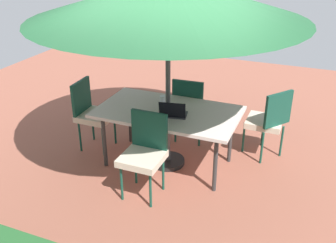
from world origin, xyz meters
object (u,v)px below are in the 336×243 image
chair_north (144,151)px  laptop (173,113)px  chair_south (190,106)px  cup (162,100)px  chair_southwest (268,119)px  dining_table (168,114)px  chair_east (92,111)px

chair_north → laptop: (-0.13, -0.54, 0.27)m
chair_south → cup: size_ratio=9.54×
chair_southwest → cup: bearing=-32.4°
chair_south → chair_north: 1.41m
chair_southwest → cup: chair_southwest is taller
chair_south → laptop: bearing=92.0°
chair_southwest → laptop: bearing=-14.7°
laptop → dining_table: bearing=-60.0°
chair_east → laptop: size_ratio=2.70×
dining_table → chair_east: size_ratio=1.81×
chair_east → laptop: (-1.27, 0.17, 0.27)m
chair_east → laptop: 1.31m
cup → laptop: bearing=130.7°
chair_south → chair_southwest: same height
chair_south → cup: chair_south is taller
chair_north → laptop: size_ratio=2.70×
chair_south → laptop: (-0.08, 0.86, 0.27)m
dining_table → chair_southwest: size_ratio=1.81×
cup → chair_south: bearing=-110.5°
chair_southwest → chair_east: bearing=-37.6°
chair_east → chair_north: (-1.14, 0.71, 0.00)m
chair_south → laptop: 0.91m
chair_north → cup: (0.14, -0.87, 0.27)m
dining_table → cup: cup is taller
chair_north → chair_southwest: bearing=49.7°
chair_south → chair_southwest: (-1.11, 0.03, 0.00)m
chair_east → chair_south: 1.38m
chair_southwest → chair_south: bearing=-55.3°
laptop → cup: size_ratio=3.53×
chair_southwest → chair_north: (1.16, 1.37, 0.00)m
chair_southwest → laptop: size_ratio=2.70×
chair_north → cup: chair_north is taller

